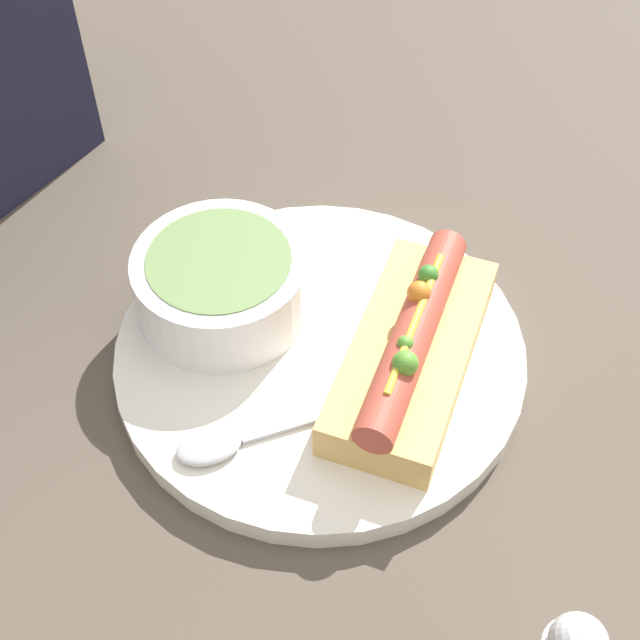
# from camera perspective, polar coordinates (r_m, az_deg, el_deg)

# --- Properties ---
(ground_plane) EXTENTS (4.00, 4.00, 0.00)m
(ground_plane) POSITION_cam_1_polar(r_m,az_deg,el_deg) (0.61, 0.00, -2.67)
(ground_plane) COLOR #4C4238
(dinner_plate) EXTENTS (0.28, 0.28, 0.02)m
(dinner_plate) POSITION_cam_1_polar(r_m,az_deg,el_deg) (0.61, 0.00, -2.18)
(dinner_plate) COLOR white
(dinner_plate) RESTS_ON ground_plane
(hot_dog) EXTENTS (0.18, 0.11, 0.06)m
(hot_dog) POSITION_cam_1_polar(r_m,az_deg,el_deg) (0.58, 5.89, -1.84)
(hot_dog) COLOR #DBAD60
(hot_dog) RESTS_ON dinner_plate
(soup_bowl) EXTENTS (0.12, 0.12, 0.05)m
(soup_bowl) POSITION_cam_1_polar(r_m,az_deg,el_deg) (0.61, -6.33, 2.46)
(soup_bowl) COLOR white
(soup_bowl) RESTS_ON dinner_plate
(spoon) EXTENTS (0.14, 0.11, 0.01)m
(spoon) POSITION_cam_1_polar(r_m,az_deg,el_deg) (0.56, -4.90, -7.44)
(spoon) COLOR #B7B7BC
(spoon) RESTS_ON dinner_plate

